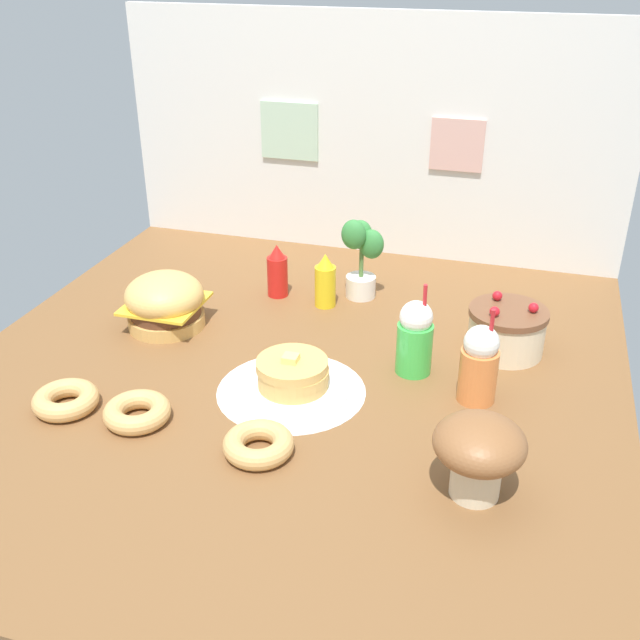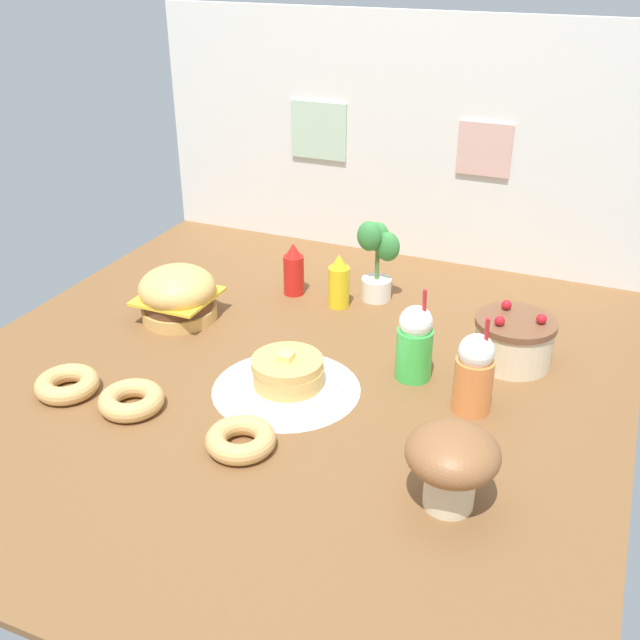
% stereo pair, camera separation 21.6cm
% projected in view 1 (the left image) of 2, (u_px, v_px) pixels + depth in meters
% --- Properties ---
extents(ground_plane, '(1.95, 2.04, 0.02)m').
position_uv_depth(ground_plane, '(286.00, 377.00, 2.20)').
color(ground_plane, brown).
extents(back_wall, '(1.95, 0.04, 0.92)m').
position_uv_depth(back_wall, '(369.00, 138.00, 2.85)').
color(back_wall, silver).
rests_on(back_wall, ground_plane).
extents(doily_mat, '(0.42, 0.42, 0.00)m').
position_uv_depth(doily_mat, '(291.00, 391.00, 2.11)').
color(doily_mat, white).
rests_on(doily_mat, ground_plane).
extents(burger, '(0.26, 0.26, 0.18)m').
position_uv_depth(burger, '(165.00, 302.00, 2.43)').
color(burger, '#DBA859').
rests_on(burger, ground_plane).
extents(pancake_stack, '(0.33, 0.33, 0.11)m').
position_uv_depth(pancake_stack, '(292.00, 378.00, 2.10)').
color(pancake_stack, white).
rests_on(pancake_stack, doily_mat).
extents(layer_cake, '(0.24, 0.24, 0.18)m').
position_uv_depth(layer_cake, '(506.00, 330.00, 2.28)').
color(layer_cake, beige).
rests_on(layer_cake, ground_plane).
extents(ketchup_bottle, '(0.07, 0.07, 0.19)m').
position_uv_depth(ketchup_bottle, '(277.00, 272.00, 2.63)').
color(ketchup_bottle, red).
rests_on(ketchup_bottle, ground_plane).
extents(mustard_bottle, '(0.07, 0.07, 0.19)m').
position_uv_depth(mustard_bottle, '(325.00, 282.00, 2.56)').
color(mustard_bottle, yellow).
rests_on(mustard_bottle, ground_plane).
extents(cream_soda_cup, '(0.11, 0.11, 0.29)m').
position_uv_depth(cream_soda_cup, '(415.00, 338.00, 2.16)').
color(cream_soda_cup, green).
rests_on(cream_soda_cup, ground_plane).
extents(orange_float_cup, '(0.11, 0.11, 0.29)m').
position_uv_depth(orange_float_cup, '(479.00, 364.00, 2.03)').
color(orange_float_cup, orange).
rests_on(orange_float_cup, ground_plane).
extents(donut_pink_glaze, '(0.18, 0.18, 0.05)m').
position_uv_depth(donut_pink_glaze, '(66.00, 399.00, 2.03)').
color(donut_pink_glaze, tan).
rests_on(donut_pink_glaze, ground_plane).
extents(donut_chocolate, '(0.18, 0.18, 0.05)m').
position_uv_depth(donut_chocolate, '(137.00, 412.00, 1.98)').
color(donut_chocolate, tan).
rests_on(donut_chocolate, ground_plane).
extents(donut_vanilla, '(0.18, 0.18, 0.05)m').
position_uv_depth(donut_vanilla, '(258.00, 444.00, 1.85)').
color(donut_vanilla, tan).
rests_on(donut_vanilla, ground_plane).
extents(potted_plant, '(0.14, 0.11, 0.29)m').
position_uv_depth(potted_plant, '(361.00, 255.00, 2.60)').
color(potted_plant, white).
rests_on(potted_plant, ground_plane).
extents(mushroom_stool, '(0.21, 0.21, 0.20)m').
position_uv_depth(mushroom_stool, '(479.00, 450.00, 1.68)').
color(mushroom_stool, beige).
rests_on(mushroom_stool, ground_plane).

